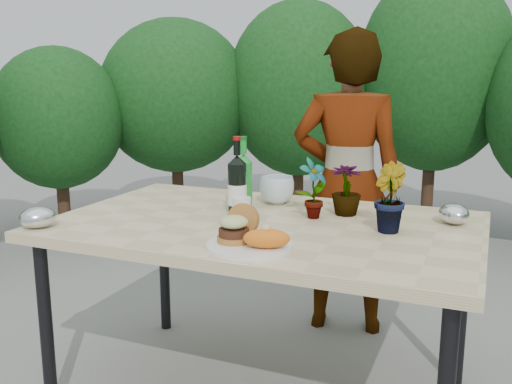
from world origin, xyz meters
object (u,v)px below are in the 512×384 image
at_px(patio_table, 264,236).
at_px(person, 347,184).
at_px(wine_bottle, 237,186).
at_px(dinner_plate, 249,246).

height_order(patio_table, person, person).
bearing_deg(patio_table, person, 81.09).
distance_m(wine_bottle, person, 0.80).
relative_size(patio_table, dinner_plate, 5.71).
bearing_deg(dinner_plate, wine_bottle, 119.48).
bearing_deg(wine_bottle, dinner_plate, -77.07).
relative_size(dinner_plate, person, 0.18).
bearing_deg(dinner_plate, patio_table, 104.00).
xyz_separation_m(patio_table, wine_bottle, (-0.14, 0.06, 0.17)).
relative_size(dinner_plate, wine_bottle, 0.89).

